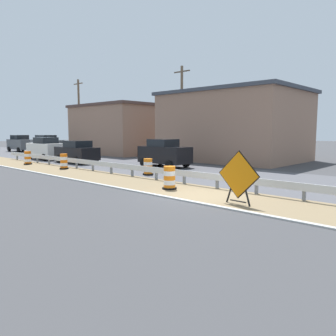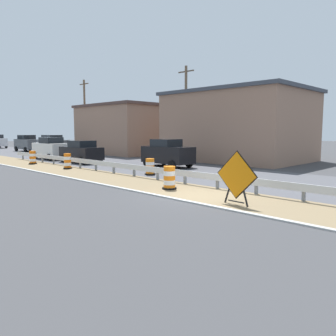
{
  "view_description": "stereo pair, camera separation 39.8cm",
  "coord_description": "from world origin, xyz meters",
  "px_view_note": "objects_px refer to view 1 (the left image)",
  "views": [
    {
      "loc": [
        -11.25,
        -8.55,
        2.81
      ],
      "look_at": [
        0.32,
        2.26,
        1.0
      ],
      "focal_mm": 35.56,
      "sensor_mm": 36.0,
      "label": 1
    },
    {
      "loc": [
        -10.97,
        -8.84,
        2.81
      ],
      "look_at": [
        0.32,
        2.26,
        1.0
      ],
      "focal_mm": 35.56,
      "sensor_mm": 36.0,
      "label": 2
    }
  ],
  "objects_px": {
    "traffic_barrel_close": "(148,168)",
    "car_trailing_far_lane": "(45,148)",
    "car_mid_far_lane": "(20,143)",
    "utility_pole_mid": "(79,115)",
    "traffic_barrel_mid": "(64,162)",
    "utility_pole_near": "(182,112)",
    "car_distant_b": "(77,152)",
    "warning_sign_diamond": "(238,176)",
    "traffic_barrel_nearest": "(169,179)",
    "traffic_barrel_far": "(28,158)",
    "car_trailing_near_lane": "(164,153)",
    "car_distant_c": "(47,145)"
  },
  "relations": [
    {
      "from": "car_mid_far_lane",
      "to": "car_trailing_far_lane",
      "type": "bearing_deg",
      "value": -16.26
    },
    {
      "from": "car_trailing_far_lane",
      "to": "car_distant_c",
      "type": "height_order",
      "value": "car_distant_c"
    },
    {
      "from": "warning_sign_diamond",
      "to": "car_mid_far_lane",
      "type": "relative_size",
      "value": 0.5
    },
    {
      "from": "car_trailing_near_lane",
      "to": "car_mid_far_lane",
      "type": "height_order",
      "value": "car_mid_far_lane"
    },
    {
      "from": "car_mid_far_lane",
      "to": "car_distant_c",
      "type": "relative_size",
      "value": 0.88
    },
    {
      "from": "traffic_barrel_mid",
      "to": "car_mid_far_lane",
      "type": "height_order",
      "value": "car_mid_far_lane"
    },
    {
      "from": "traffic_barrel_close",
      "to": "car_trailing_far_lane",
      "type": "height_order",
      "value": "car_trailing_far_lane"
    },
    {
      "from": "warning_sign_diamond",
      "to": "traffic_barrel_far",
      "type": "height_order",
      "value": "warning_sign_diamond"
    },
    {
      "from": "traffic_barrel_nearest",
      "to": "utility_pole_near",
      "type": "xyz_separation_m",
      "value": [
        11.87,
        9.47,
        3.95
      ]
    },
    {
      "from": "car_distant_b",
      "to": "car_mid_far_lane",
      "type": "bearing_deg",
      "value": -10.56
    },
    {
      "from": "traffic_barrel_far",
      "to": "utility_pole_near",
      "type": "height_order",
      "value": "utility_pole_near"
    },
    {
      "from": "car_mid_far_lane",
      "to": "car_distant_c",
      "type": "bearing_deg",
      "value": -3.09
    },
    {
      "from": "warning_sign_diamond",
      "to": "car_trailing_near_lane",
      "type": "bearing_deg",
      "value": -120.7
    },
    {
      "from": "traffic_barrel_nearest",
      "to": "car_distant_c",
      "type": "bearing_deg",
      "value": 74.76
    },
    {
      "from": "traffic_barrel_close",
      "to": "warning_sign_diamond",
      "type": "bearing_deg",
      "value": -112.01
    },
    {
      "from": "warning_sign_diamond",
      "to": "utility_pole_near",
      "type": "distance_m",
      "value": 18.77
    },
    {
      "from": "traffic_barrel_close",
      "to": "car_distant_c",
      "type": "relative_size",
      "value": 0.22
    },
    {
      "from": "traffic_barrel_nearest",
      "to": "traffic_barrel_close",
      "type": "relative_size",
      "value": 1.08
    },
    {
      "from": "traffic_barrel_close",
      "to": "car_trailing_near_lane",
      "type": "distance_m",
      "value": 4.69
    },
    {
      "from": "car_trailing_far_lane",
      "to": "car_distant_c",
      "type": "relative_size",
      "value": 0.91
    },
    {
      "from": "car_mid_far_lane",
      "to": "utility_pole_mid",
      "type": "bearing_deg",
      "value": 21.72
    },
    {
      "from": "utility_pole_mid",
      "to": "traffic_barrel_far",
      "type": "bearing_deg",
      "value": -140.2
    },
    {
      "from": "car_distant_b",
      "to": "utility_pole_near",
      "type": "bearing_deg",
      "value": -122.78
    },
    {
      "from": "traffic_barrel_mid",
      "to": "traffic_barrel_far",
      "type": "xyz_separation_m",
      "value": [
        -0.35,
        5.13,
        -0.01
      ]
    },
    {
      "from": "traffic_barrel_mid",
      "to": "car_mid_far_lane",
      "type": "xyz_separation_m",
      "value": [
        6.34,
        22.15,
        0.58
      ]
    },
    {
      "from": "traffic_barrel_close",
      "to": "car_distant_c",
      "type": "height_order",
      "value": "car_distant_c"
    },
    {
      "from": "traffic_barrel_mid",
      "to": "utility_pole_near",
      "type": "xyz_separation_m",
      "value": [
        11.0,
        -1.78,
        3.94
      ]
    },
    {
      "from": "traffic_barrel_nearest",
      "to": "utility_pole_near",
      "type": "height_order",
      "value": "utility_pole_near"
    },
    {
      "from": "warning_sign_diamond",
      "to": "traffic_barrel_far",
      "type": "distance_m",
      "value": 20.55
    },
    {
      "from": "car_distant_b",
      "to": "utility_pole_mid",
      "type": "height_order",
      "value": "utility_pole_mid"
    },
    {
      "from": "car_trailing_near_lane",
      "to": "car_distant_b",
      "type": "relative_size",
      "value": 0.96
    },
    {
      "from": "warning_sign_diamond",
      "to": "traffic_barrel_nearest",
      "type": "xyz_separation_m",
      "value": [
        0.64,
        4.13,
        -0.58
      ]
    },
    {
      "from": "car_trailing_far_lane",
      "to": "traffic_barrel_far",
      "type": "bearing_deg",
      "value": 135.19
    },
    {
      "from": "traffic_barrel_far",
      "to": "utility_pole_near",
      "type": "distance_m",
      "value": 13.87
    },
    {
      "from": "traffic_barrel_far",
      "to": "car_distant_b",
      "type": "height_order",
      "value": "car_distant_b"
    },
    {
      "from": "utility_pole_near",
      "to": "traffic_barrel_close",
      "type": "bearing_deg",
      "value": -151.09
    },
    {
      "from": "traffic_barrel_nearest",
      "to": "car_trailing_far_lane",
      "type": "height_order",
      "value": "car_trailing_far_lane"
    },
    {
      "from": "traffic_barrel_nearest",
      "to": "car_trailing_far_lane",
      "type": "distance_m",
      "value": 20.08
    },
    {
      "from": "traffic_barrel_mid",
      "to": "car_mid_far_lane",
      "type": "bearing_deg",
      "value": 74.03
    },
    {
      "from": "traffic_barrel_close",
      "to": "car_distant_c",
      "type": "bearing_deg",
      "value": 78.86
    },
    {
      "from": "car_trailing_near_lane",
      "to": "utility_pole_mid",
      "type": "relative_size",
      "value": 0.46
    },
    {
      "from": "warning_sign_diamond",
      "to": "car_trailing_far_lane",
      "type": "height_order",
      "value": "car_trailing_far_lane"
    },
    {
      "from": "car_trailing_near_lane",
      "to": "warning_sign_diamond",
      "type": "bearing_deg",
      "value": -33.99
    },
    {
      "from": "traffic_barrel_mid",
      "to": "car_distant_c",
      "type": "distance_m",
      "value": 15.98
    },
    {
      "from": "utility_pole_near",
      "to": "car_distant_b",
      "type": "bearing_deg",
      "value": 147.97
    },
    {
      "from": "car_trailing_far_lane",
      "to": "utility_pole_near",
      "type": "relative_size",
      "value": 0.5
    },
    {
      "from": "traffic_barrel_mid",
      "to": "utility_pole_near",
      "type": "relative_size",
      "value": 0.13
    },
    {
      "from": "traffic_barrel_mid",
      "to": "warning_sign_diamond",
      "type": "bearing_deg",
      "value": -95.57
    },
    {
      "from": "traffic_barrel_far",
      "to": "car_distant_c",
      "type": "relative_size",
      "value": 0.23
    },
    {
      "from": "warning_sign_diamond",
      "to": "utility_pole_mid",
      "type": "height_order",
      "value": "utility_pole_mid"
    }
  ]
}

